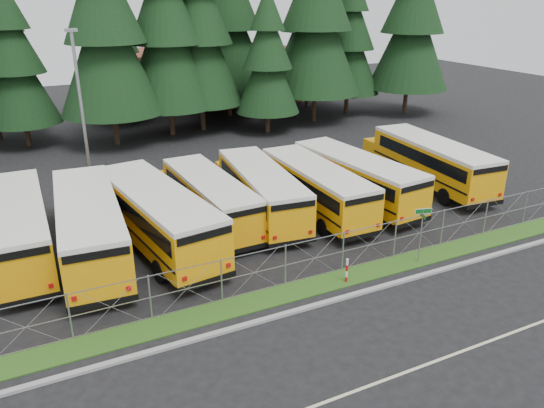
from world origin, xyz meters
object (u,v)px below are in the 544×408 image
(bus_3, at_px, (208,200))
(striped_bollard, at_px, (347,271))
(bus_4, at_px, (260,192))
(street_sign, at_px, (422,224))
(bus_east, at_px, (428,163))
(bus_0, at_px, (18,229))
(bus_1, at_px, (89,227))
(bus_2, at_px, (155,217))
(bus_5, at_px, (313,189))
(bus_6, at_px, (352,179))
(light_standard, at_px, (81,108))

(bus_3, relative_size, striped_bollard, 8.89)
(bus_4, distance_m, street_sign, 9.70)
(bus_3, xyz_separation_m, bus_east, (15.31, -0.49, 0.15))
(bus_3, xyz_separation_m, bus_4, (3.04, -0.26, 0.05))
(bus_4, bearing_deg, bus_0, -175.19)
(bus_1, distance_m, bus_2, 3.14)
(bus_5, distance_m, bus_east, 9.27)
(bus_5, xyz_separation_m, bus_6, (2.96, 0.29, 0.04))
(bus_4, xyz_separation_m, bus_east, (12.27, -0.23, 0.10))
(bus_0, distance_m, bus_3, 9.66)
(bus_1, distance_m, bus_5, 12.61)
(bus_0, xyz_separation_m, bus_1, (3.12, -1.40, 0.06))
(bus_east, relative_size, street_sign, 4.20)
(bus_0, relative_size, bus_east, 0.99)
(bus_1, xyz_separation_m, bus_4, (9.59, 1.10, -0.14))
(bus_6, bearing_deg, bus_5, 179.93)
(bus_0, height_order, bus_3, bus_0)
(bus_4, distance_m, light_standard, 12.39)
(bus_1, bearing_deg, bus_east, 6.42)
(street_sign, bearing_deg, bus_4, 117.14)
(striped_bollard, bearing_deg, bus_1, 142.25)
(bus_2, relative_size, street_sign, 4.34)
(bus_0, bearing_deg, bus_2, -14.02)
(bus_0, relative_size, street_sign, 4.16)
(bus_3, distance_m, bus_6, 9.06)
(bus_2, distance_m, bus_3, 3.76)
(bus_2, bearing_deg, bus_6, -4.52)
(bus_0, height_order, street_sign, bus_0)
(street_sign, distance_m, striped_bollard, 4.42)
(bus_1, xyz_separation_m, bus_east, (21.86, 0.88, -0.04))
(bus_4, height_order, light_standard, light_standard)
(bus_1, bearing_deg, bus_0, 160.01)
(bus_3, distance_m, bus_4, 3.06)
(bus_2, xyz_separation_m, striped_bollard, (6.69, -7.39, -1.00))
(bus_6, bearing_deg, bus_4, 168.69)
(street_sign, relative_size, striped_bollard, 2.34)
(light_standard, bearing_deg, street_sign, -53.51)
(bus_4, xyz_separation_m, striped_bollard, (0.24, -8.71, -0.85))
(bus_east, xyz_separation_m, street_sign, (-7.85, -8.39, 0.49))
(bus_1, relative_size, striped_bollard, 10.10)
(bus_2, xyz_separation_m, bus_3, (3.40, 1.58, -0.20))
(street_sign, bearing_deg, bus_5, 100.23)
(bus_1, bearing_deg, bus_5, 5.17)
(bus_east, bearing_deg, bus_2, -172.68)
(bus_0, height_order, light_standard, light_standard)
(bus_2, bearing_deg, light_standard, 92.08)
(bus_3, relative_size, bus_6, 0.94)
(bus_4, relative_size, street_sign, 3.94)
(bus_3, xyz_separation_m, bus_6, (9.02, -0.84, 0.09))
(bus_2, distance_m, bus_6, 12.45)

